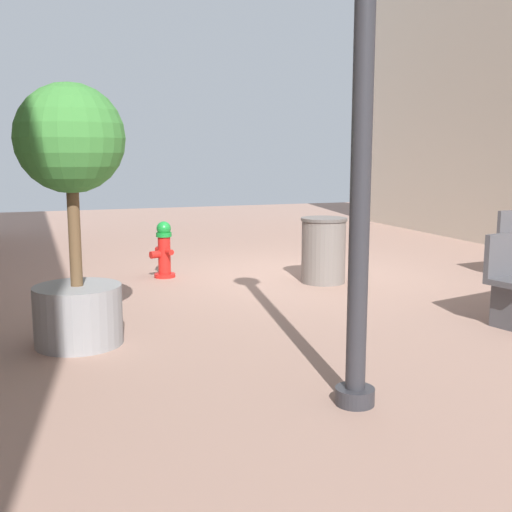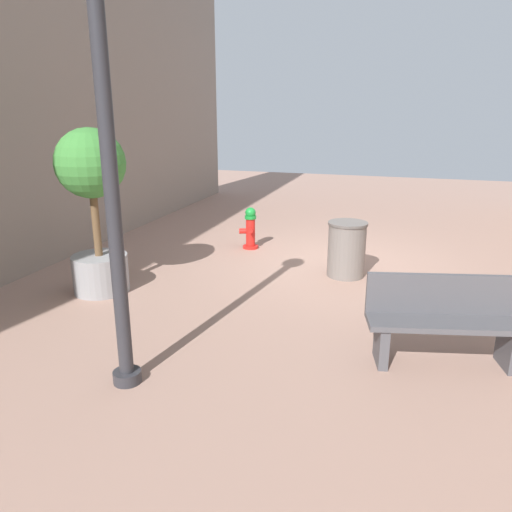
% 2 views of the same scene
% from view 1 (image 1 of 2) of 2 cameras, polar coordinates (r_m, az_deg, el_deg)
% --- Properties ---
extents(ground_plane, '(23.40, 23.40, 0.00)m').
position_cam_1_polar(ground_plane, '(9.15, 3.19, -1.74)').
color(ground_plane, '#9E7A6B').
extents(fire_hydrant, '(0.37, 0.40, 0.80)m').
position_cam_1_polar(fire_hydrant, '(9.02, -8.33, 0.57)').
color(fire_hydrant, red).
rests_on(fire_hydrant, ground_plane).
extents(planter_tree, '(0.97, 0.97, 2.37)m').
position_cam_1_polar(planter_tree, '(5.90, -16.25, 5.76)').
color(planter_tree, gray).
rests_on(planter_tree, ground_plane).
extents(street_lamp, '(0.36, 0.36, 3.97)m').
position_cam_1_polar(street_lamp, '(4.35, 9.76, 18.48)').
color(street_lamp, '#2D2D33').
rests_on(street_lamp, ground_plane).
extents(trash_bin, '(0.63, 0.63, 0.89)m').
position_cam_1_polar(trash_bin, '(8.62, 6.12, 0.54)').
color(trash_bin, slate).
rests_on(trash_bin, ground_plane).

